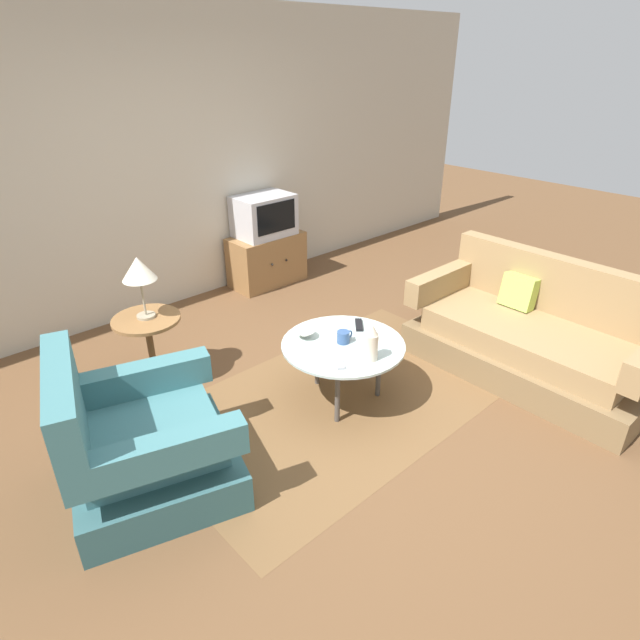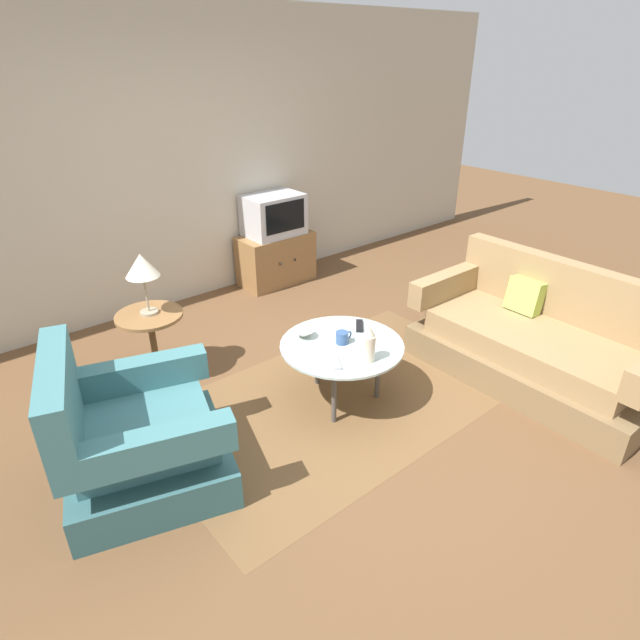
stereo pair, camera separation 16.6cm
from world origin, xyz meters
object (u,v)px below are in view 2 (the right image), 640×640
object	(u,v)px
couch	(538,344)
tv_remote_dark	(359,326)
tv_remote_silver	(335,363)
side_table	(152,332)
television	(273,215)
vase	(368,344)
coffee_table	(342,348)
mug	(342,337)
table_lamp	(142,267)
armchair	(135,441)
tv_stand	(276,259)
bowl	(304,334)

from	to	relation	value
couch	tv_remote_dark	bearing A→B (deg)	52.93
couch	tv_remote_silver	distance (m)	1.67
side_table	television	world-z (taller)	television
vase	tv_remote_silver	bearing A→B (deg)	152.65
coffee_table	mug	bearing A→B (deg)	42.79
table_lamp	tv_remote_silver	distance (m)	1.54
side_table	table_lamp	bearing A→B (deg)	48.30
armchair	couch	world-z (taller)	armchair
armchair	mug	distance (m)	1.49
tv_stand	tv_remote_dark	distance (m)	2.09
couch	side_table	xyz separation A→B (m)	(-2.25, 1.87, 0.11)
television	table_lamp	bearing A→B (deg)	-152.29
armchair	television	size ratio (longest dim) A/B	1.87
coffee_table	vase	world-z (taller)	vase
tv_remote_dark	tv_stand	bearing A→B (deg)	24.57
table_lamp	tv_remote_dark	xyz separation A→B (m)	(1.16, -1.04, -0.44)
side_table	tv_stand	bearing A→B (deg)	27.47
mug	vase	bearing A→B (deg)	-95.33
tv_remote_silver	side_table	bearing A→B (deg)	-121.40
mug	tv_remote_silver	bearing A→B (deg)	-141.41
tv_stand	tv_remote_dark	size ratio (longest dim) A/B	4.90
armchair	tv_remote_dark	world-z (taller)	armchair
television	armchair	bearing A→B (deg)	-140.67
mug	bowl	bearing A→B (deg)	123.85
mug	tv_remote_dark	xyz separation A→B (m)	(0.26, 0.09, -0.03)
tv_remote_dark	side_table	bearing A→B (deg)	91.57
television	mug	distance (m)	2.29
side_table	television	size ratio (longest dim) A/B	0.93
armchair	tv_stand	bearing A→B (deg)	146.55
vase	mug	xyz separation A→B (m)	(0.03, 0.28, -0.08)
coffee_table	tv_remote_dark	size ratio (longest dim) A/B	5.34
coffee_table	tv_remote_silver	distance (m)	0.27
couch	table_lamp	xyz separation A→B (m)	(-2.24, 1.88, 0.63)
table_lamp	vase	bearing A→B (deg)	-58.16
tv_stand	tv_remote_dark	bearing A→B (deg)	-108.37
armchair	table_lamp	distance (m)	1.31
tv_remote_dark	coffee_table	bearing A→B (deg)	154.35
coffee_table	table_lamp	world-z (taller)	table_lamp
vase	bowl	distance (m)	0.54
coffee_table	side_table	xyz separation A→B (m)	(-0.90, 1.13, -0.03)
tv_stand	tv_remote_dark	world-z (taller)	tv_stand
tv_remote_dark	table_lamp	bearing A→B (deg)	91.05
side_table	tv_remote_dark	xyz separation A→B (m)	(1.17, -1.03, 0.08)
mug	bowl	size ratio (longest dim) A/B	0.93
television	mug	size ratio (longest dim) A/B	4.42
coffee_table	side_table	world-z (taller)	side_table
table_lamp	mug	xyz separation A→B (m)	(0.90, -1.13, -0.41)
couch	television	world-z (taller)	television
television	bowl	size ratio (longest dim) A/B	4.10
coffee_table	tv_remote_silver	bearing A→B (deg)	-141.67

